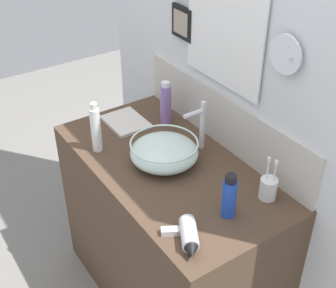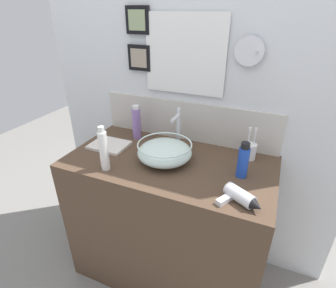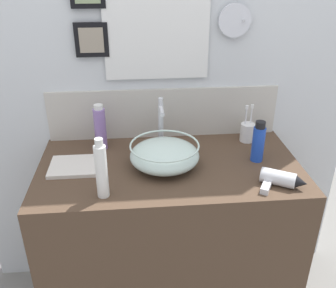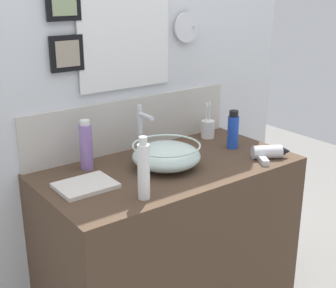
{
  "view_description": "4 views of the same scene",
  "coord_description": "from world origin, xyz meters",
  "px_view_note": "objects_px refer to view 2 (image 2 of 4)",
  "views": [
    {
      "loc": [
        1.32,
        -0.89,
        2.03
      ],
      "look_at": [
        -0.01,
        0.0,
        0.94
      ],
      "focal_mm": 50.0,
      "sensor_mm": 36.0,
      "label": 1
    },
    {
      "loc": [
        0.47,
        -1.11,
        1.58
      ],
      "look_at": [
        -0.01,
        0.0,
        0.94
      ],
      "focal_mm": 28.0,
      "sensor_mm": 36.0,
      "label": 2
    },
    {
      "loc": [
        -0.13,
        -1.37,
        1.65
      ],
      "look_at": [
        -0.01,
        0.0,
        0.94
      ],
      "focal_mm": 40.0,
      "sensor_mm": 36.0,
      "label": 3
    },
    {
      "loc": [
        -1.12,
        -1.49,
        1.59
      ],
      "look_at": [
        -0.01,
        0.0,
        0.94
      ],
      "focal_mm": 50.0,
      "sensor_mm": 36.0,
      "label": 4
    }
  ],
  "objects_px": {
    "glass_bowl_sink": "(165,152)",
    "spray_bottle": "(243,161)",
    "faucet": "(178,125)",
    "hair_drier": "(241,198)",
    "shampoo_bottle": "(137,123)",
    "hand_towel": "(109,145)",
    "lotion_bottle": "(104,150)",
    "toothbrush_cup": "(250,151)"
  },
  "relations": [
    {
      "from": "glass_bowl_sink",
      "to": "spray_bottle",
      "type": "xyz_separation_m",
      "value": [
        0.4,
        0.02,
        0.03
      ]
    },
    {
      "from": "faucet",
      "to": "spray_bottle",
      "type": "xyz_separation_m",
      "value": [
        0.4,
        -0.17,
        -0.05
      ]
    },
    {
      "from": "glass_bowl_sink",
      "to": "spray_bottle",
      "type": "bearing_deg",
      "value": 2.19
    },
    {
      "from": "glass_bowl_sink",
      "to": "hair_drier",
      "type": "bearing_deg",
      "value": -23.62
    },
    {
      "from": "faucet",
      "to": "spray_bottle",
      "type": "relative_size",
      "value": 1.28
    },
    {
      "from": "shampoo_bottle",
      "to": "hand_towel",
      "type": "xyz_separation_m",
      "value": [
        -0.1,
        -0.17,
        -0.09
      ]
    },
    {
      "from": "glass_bowl_sink",
      "to": "faucet",
      "type": "height_order",
      "value": "faucet"
    },
    {
      "from": "lotion_bottle",
      "to": "shampoo_bottle",
      "type": "xyz_separation_m",
      "value": [
        -0.03,
        0.38,
        -0.01
      ]
    },
    {
      "from": "hair_drier",
      "to": "toothbrush_cup",
      "type": "height_order",
      "value": "toothbrush_cup"
    },
    {
      "from": "glass_bowl_sink",
      "to": "toothbrush_cup",
      "type": "relative_size",
      "value": 1.59
    },
    {
      "from": "spray_bottle",
      "to": "shampoo_bottle",
      "type": "bearing_deg",
      "value": 165.51
    },
    {
      "from": "hair_drier",
      "to": "lotion_bottle",
      "type": "bearing_deg",
      "value": -179.76
    },
    {
      "from": "toothbrush_cup",
      "to": "spray_bottle",
      "type": "bearing_deg",
      "value": -93.1
    },
    {
      "from": "faucet",
      "to": "spray_bottle",
      "type": "bearing_deg",
      "value": -23.19
    },
    {
      "from": "toothbrush_cup",
      "to": "shampoo_bottle",
      "type": "relative_size",
      "value": 0.85
    },
    {
      "from": "toothbrush_cup",
      "to": "shampoo_bottle",
      "type": "bearing_deg",
      "value": -178.79
    },
    {
      "from": "hand_towel",
      "to": "spray_bottle",
      "type": "bearing_deg",
      "value": -0.45
    },
    {
      "from": "shampoo_bottle",
      "to": "lotion_bottle",
      "type": "bearing_deg",
      "value": -85.4
    },
    {
      "from": "hair_drier",
      "to": "hand_towel",
      "type": "distance_m",
      "value": 0.83
    },
    {
      "from": "faucet",
      "to": "glass_bowl_sink",
      "type": "bearing_deg",
      "value": -90.0
    },
    {
      "from": "glass_bowl_sink",
      "to": "lotion_bottle",
      "type": "bearing_deg",
      "value": -141.73
    },
    {
      "from": "hair_drier",
      "to": "spray_bottle",
      "type": "height_order",
      "value": "spray_bottle"
    },
    {
      "from": "faucet",
      "to": "shampoo_bottle",
      "type": "height_order",
      "value": "faucet"
    },
    {
      "from": "hair_drier",
      "to": "lotion_bottle",
      "type": "xyz_separation_m",
      "value": [
        -0.68,
        -0.0,
        0.08
      ]
    },
    {
      "from": "hair_drier",
      "to": "hand_towel",
      "type": "height_order",
      "value": "hair_drier"
    },
    {
      "from": "glass_bowl_sink",
      "to": "hair_drier",
      "type": "distance_m",
      "value": 0.47
    },
    {
      "from": "shampoo_bottle",
      "to": "glass_bowl_sink",
      "type": "bearing_deg",
      "value": -34.71
    },
    {
      "from": "faucet",
      "to": "hand_towel",
      "type": "height_order",
      "value": "faucet"
    },
    {
      "from": "hair_drier",
      "to": "lotion_bottle",
      "type": "distance_m",
      "value": 0.68
    },
    {
      "from": "spray_bottle",
      "to": "hand_towel",
      "type": "xyz_separation_m",
      "value": [
        -0.77,
        0.01,
        -0.08
      ]
    },
    {
      "from": "faucet",
      "to": "lotion_bottle",
      "type": "bearing_deg",
      "value": -122.69
    },
    {
      "from": "lotion_bottle",
      "to": "hand_towel",
      "type": "height_order",
      "value": "lotion_bottle"
    },
    {
      "from": "toothbrush_cup",
      "to": "spray_bottle",
      "type": "xyz_separation_m",
      "value": [
        -0.01,
        -0.19,
        0.04
      ]
    },
    {
      "from": "shampoo_bottle",
      "to": "hand_towel",
      "type": "height_order",
      "value": "shampoo_bottle"
    },
    {
      "from": "hair_drier",
      "to": "shampoo_bottle",
      "type": "distance_m",
      "value": 0.81
    },
    {
      "from": "faucet",
      "to": "lotion_bottle",
      "type": "xyz_separation_m",
      "value": [
        -0.24,
        -0.38,
        -0.02
      ]
    },
    {
      "from": "hair_drier",
      "to": "toothbrush_cup",
      "type": "bearing_deg",
      "value": 93.08
    },
    {
      "from": "hair_drier",
      "to": "shampoo_bottle",
      "type": "bearing_deg",
      "value": 151.79
    },
    {
      "from": "shampoo_bottle",
      "to": "hand_towel",
      "type": "distance_m",
      "value": 0.22
    },
    {
      "from": "glass_bowl_sink",
      "to": "hand_towel",
      "type": "distance_m",
      "value": 0.37
    },
    {
      "from": "lotion_bottle",
      "to": "toothbrush_cup",
      "type": "bearing_deg",
      "value": 31.18
    },
    {
      "from": "spray_bottle",
      "to": "shampoo_bottle",
      "type": "xyz_separation_m",
      "value": [
        -0.68,
        0.17,
        0.02
      ]
    }
  ]
}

